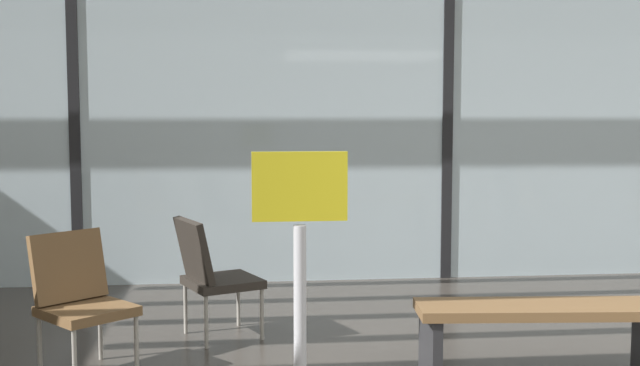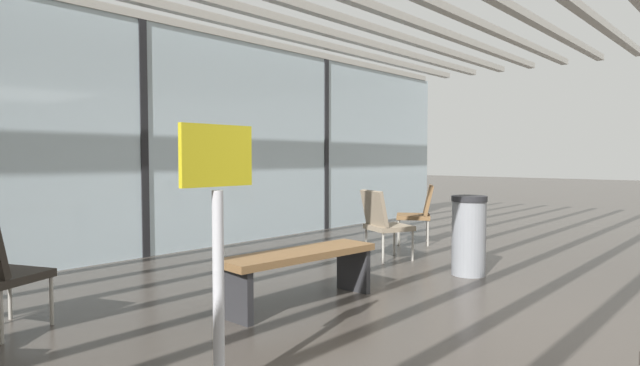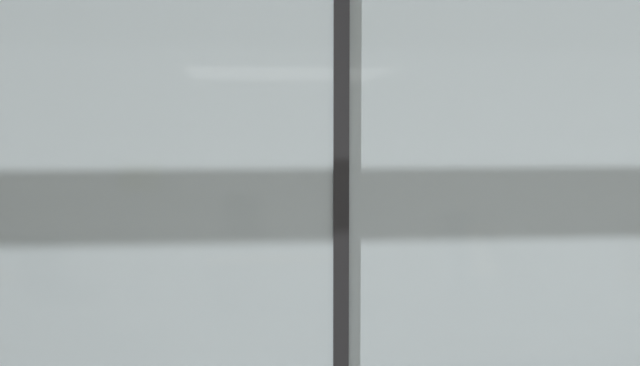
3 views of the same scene
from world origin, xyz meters
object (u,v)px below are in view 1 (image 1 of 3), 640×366
lounge_chair_4 (211,270)px  lounge_chair_5 (79,294)px  parked_airplane (323,78)px  info_sign (300,315)px  waiting_bench (542,322)px

lounge_chair_4 → lounge_chair_5: (-0.79, -0.64, 0.00)m
parked_airplane → lounge_chair_5: (-2.33, -7.30, -1.65)m
lounge_chair_4 → info_sign: (0.48, -1.99, 0.18)m
parked_airplane → waiting_bench: parked_airplane is taller
lounge_chair_5 → lounge_chair_4: bearing=-1.5°
info_sign → waiting_bench: bearing=30.1°
waiting_bench → parked_airplane: bearing=98.0°
lounge_chair_4 → lounge_chair_5: bearing=105.8°
lounge_chair_5 → waiting_bench: size_ratio=0.57×
waiting_bench → info_sign: info_sign is taller
parked_airplane → waiting_bench: 7.98m
parked_airplane → lounge_chair_4: bearing=-103.0°
lounge_chair_4 → waiting_bench: lounge_chair_4 is taller
parked_airplane → lounge_chair_5: parked_airplane is taller
lounge_chair_4 → lounge_chair_5: 1.02m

